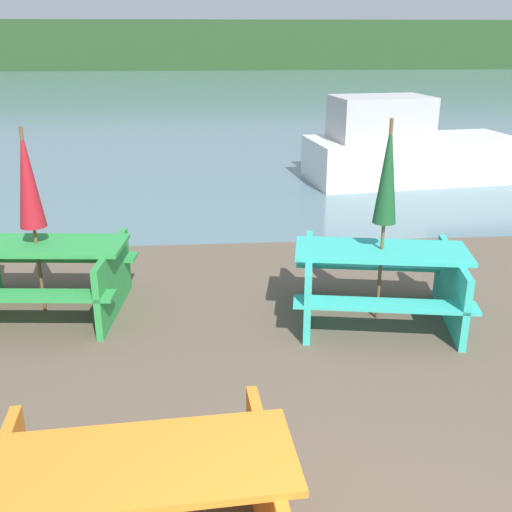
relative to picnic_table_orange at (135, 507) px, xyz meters
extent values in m
cube|color=slate|center=(1.27, 30.67, -0.46)|extent=(60.00, 50.00, 0.00)
cube|color=#284723|center=(1.27, 50.67, 1.54)|extent=(80.00, 1.60, 4.00)
cube|color=orange|center=(0.00, 0.00, 0.28)|extent=(1.80, 0.82, 0.04)
cube|color=orange|center=(-0.04, 0.55, -0.05)|extent=(1.77, 0.40, 0.04)
cube|color=orange|center=(0.74, 0.05, -0.10)|extent=(0.17, 1.38, 0.72)
cube|color=#33B7A8|center=(2.22, 3.10, 0.31)|extent=(1.87, 0.99, 0.04)
cube|color=#33B7A8|center=(2.13, 2.55, -0.05)|extent=(1.80, 0.58, 0.04)
cube|color=#33B7A8|center=(2.31, 3.64, -0.05)|extent=(1.80, 0.58, 0.04)
cube|color=#33B7A8|center=(1.48, 3.22, -0.09)|extent=(0.30, 1.37, 0.75)
cube|color=#33B7A8|center=(2.96, 2.97, -0.09)|extent=(0.30, 1.37, 0.75)
cube|color=green|center=(-1.41, 3.55, 0.31)|extent=(1.91, 0.86, 0.04)
cube|color=green|center=(-1.46, 3.00, -0.03)|extent=(1.87, 0.44, 0.04)
cube|color=green|center=(-1.36, 4.10, -0.03)|extent=(1.87, 0.44, 0.04)
cube|color=green|center=(-0.62, 3.48, -0.08)|extent=(0.19, 1.38, 0.75)
cylinder|color=brown|center=(2.22, 3.10, 0.60)|extent=(0.04, 0.04, 2.13)
cone|color=#195128|center=(2.22, 3.10, 1.14)|extent=(0.24, 0.24, 1.05)
cylinder|color=brown|center=(-1.41, 3.55, 0.55)|extent=(0.04, 0.04, 2.03)
cone|color=#A81923|center=(-1.41, 3.55, 1.05)|extent=(0.27, 0.27, 1.05)
cube|color=silver|center=(4.69, 9.48, -0.02)|extent=(4.50, 2.30, 0.88)
cube|color=#B2B2B2|center=(3.92, 9.37, 0.84)|extent=(2.04, 1.46, 0.86)
camera|label=1|loc=(0.45, -2.63, 2.43)|focal=42.00mm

